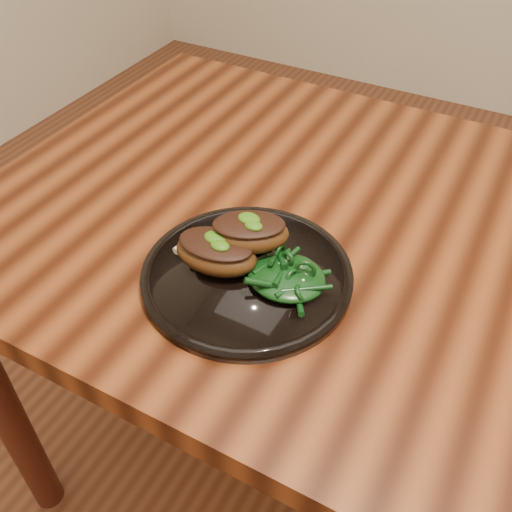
{
  "coord_description": "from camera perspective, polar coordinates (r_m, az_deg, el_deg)",
  "views": [
    {
      "loc": [
        -0.04,
        -0.64,
        1.28
      ],
      "look_at": [
        -0.31,
        -0.15,
        0.78
      ],
      "focal_mm": 40.0,
      "sensor_mm": 36.0,
      "label": 1
    }
  ],
  "objects": [
    {
      "name": "plate",
      "position": [
        0.75,
        -0.9,
        -1.9
      ],
      "size": [
        0.28,
        0.28,
        0.02
      ],
      "color": "black",
      "rests_on": "desk"
    },
    {
      "name": "greens_heap",
      "position": [
        0.72,
        3.08,
        -1.71
      ],
      "size": [
        0.1,
        0.1,
        0.04
      ],
      "color": "black",
      "rests_on": "plate"
    },
    {
      "name": "desk",
      "position": [
        0.89,
        22.79,
        -5.81
      ],
      "size": [
        1.6,
        0.8,
        0.75
      ],
      "color": "black",
      "rests_on": "ground"
    },
    {
      "name": "herb_smear",
      "position": [
        0.8,
        -1.02,
        2.06
      ],
      "size": [
        0.09,
        0.06,
        0.01
      ],
      "primitive_type": "ellipsoid",
      "color": "#1F4C08",
      "rests_on": "plate"
    },
    {
      "name": "lamb_chop_front",
      "position": [
        0.74,
        -4.04,
        0.45
      ],
      "size": [
        0.12,
        0.08,
        0.05
      ],
      "color": "#47250D",
      "rests_on": "plate"
    },
    {
      "name": "lamb_chop_back",
      "position": [
        0.74,
        -0.75,
        2.42
      ],
      "size": [
        0.12,
        0.11,
        0.05
      ],
      "color": "#47250D",
      "rests_on": "plate"
    }
  ]
}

